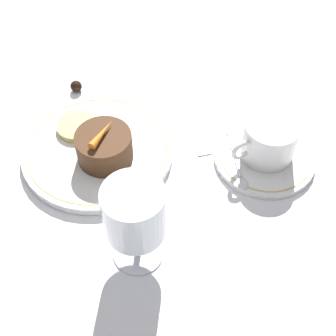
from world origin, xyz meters
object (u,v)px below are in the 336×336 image
dinner_plate (98,150)px  dessert_cake (105,147)px  coffee_cup (269,139)px  fork (192,122)px  wine_glass (135,216)px

dinner_plate → dessert_cake: dessert_cake is taller
coffee_cup → fork: 0.14m
coffee_cup → fork: coffee_cup is taller
dinner_plate → fork: bearing=175.8°
wine_glass → fork: 0.26m
dinner_plate → fork: dinner_plate is taller
dinner_plate → wine_glass: size_ratio=1.74×
coffee_cup → wine_glass: (0.24, 0.06, 0.05)m
dinner_plate → coffee_cup: coffee_cup is taller
coffee_cup → dessert_cake: bearing=-25.5°
coffee_cup → dessert_cake: (0.22, -0.10, -0.01)m
fork → dinner_plate: bearing=-4.2°
dinner_plate → coffee_cup: 0.26m
dinner_plate → wine_glass: wine_glass is taller
dinner_plate → fork: 0.16m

